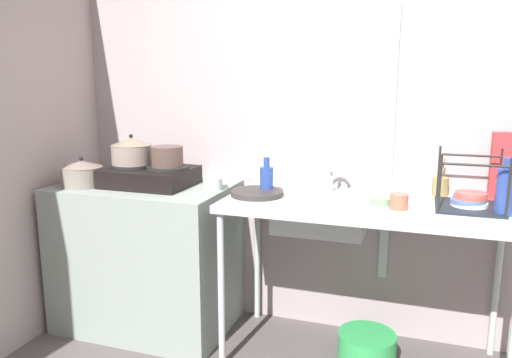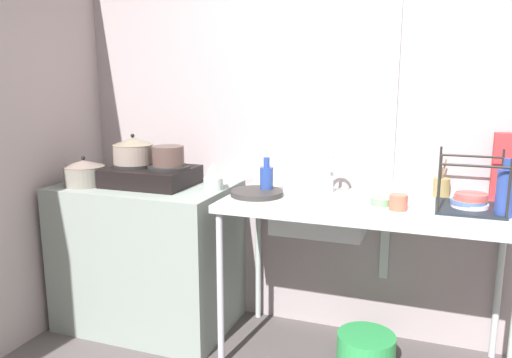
{
  "view_description": "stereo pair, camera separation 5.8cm",
  "coord_description": "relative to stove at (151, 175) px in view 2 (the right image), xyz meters",
  "views": [
    {
      "loc": [
        0.09,
        -1.45,
        1.53
      ],
      "look_at": [
        -0.79,
        1.11,
        0.99
      ],
      "focal_mm": 34.8,
      "sensor_mm": 36.0,
      "label": 1
    },
    {
      "loc": [
        0.14,
        -1.43,
        1.53
      ],
      "look_at": [
        -0.79,
        1.11,
        0.99
      ],
      "focal_mm": 34.8,
      "sensor_mm": 36.0,
      "label": 2
    }
  ],
  "objects": [
    {
      "name": "wall_back",
      "position": [
        1.46,
        0.39,
        0.27
      ],
      "size": [
        4.93,
        0.1,
        2.46
      ],
      "primitive_type": "cube",
      "color": "#9F9093",
      "rests_on": "ground"
    },
    {
      "name": "wall_metal_strip",
      "position": [
        1.36,
        0.33,
        0.39
      ],
      "size": [
        0.05,
        0.01,
        1.97
      ],
      "primitive_type": "cube",
      "color": "#B2BBBB"
    },
    {
      "name": "counter_concrete",
      "position": [
        -0.04,
        0.0,
        -0.51
      ],
      "size": [
        1.04,
        0.68,
        0.9
      ],
      "primitive_type": "cube",
      "color": "gray",
      "rests_on": "ground"
    },
    {
      "name": "counter_sink",
      "position": [
        1.28,
        0.0,
        -0.12
      ],
      "size": [
        1.48,
        0.68,
        0.9
      ],
      "color": "#B2BBBB",
      "rests_on": "ground"
    },
    {
      "name": "stove",
      "position": [
        0.0,
        0.0,
        0.0
      ],
      "size": [
        0.5,
        0.4,
        0.13
      ],
      "color": "black",
      "rests_on": "counter_concrete"
    },
    {
      "name": "pot_on_left_burner",
      "position": [
        -0.12,
        0.0,
        0.15
      ],
      "size": [
        0.24,
        0.24,
        0.18
      ],
      "color": "gray",
      "rests_on": "stove"
    },
    {
      "name": "pot_on_right_burner",
      "position": [
        0.12,
        0.0,
        0.12
      ],
      "size": [
        0.19,
        0.19,
        0.12
      ],
      "color": "#4E3A34",
      "rests_on": "stove"
    },
    {
      "name": "pot_beside_stove",
      "position": [
        -0.37,
        -0.15,
        0.02
      ],
      "size": [
        0.24,
        0.24,
        0.18
      ],
      "color": "gray",
      "rests_on": "counter_concrete"
    },
    {
      "name": "percolator",
      "position": [
        0.41,
        0.01,
        0.02
      ],
      "size": [
        0.11,
        0.11,
        0.16
      ],
      "color": "#B8CBBD",
      "rests_on": "counter_concrete"
    },
    {
      "name": "sink_basin",
      "position": [
        1.05,
        -0.02,
        -0.14
      ],
      "size": [
        0.48,
        0.33,
        0.17
      ],
      "primitive_type": "cube",
      "color": "#B2BBBB",
      "rests_on": "counter_sink"
    },
    {
      "name": "faucet",
      "position": [
        1.07,
        0.13,
        0.12
      ],
      "size": [
        0.13,
        0.07,
        0.27
      ],
      "color": "#B2BBBB",
      "rests_on": "counter_sink"
    },
    {
      "name": "frying_pan",
      "position": [
        0.69,
        -0.04,
        -0.05
      ],
      "size": [
        0.29,
        0.29,
        0.03
      ],
      "primitive_type": "cylinder",
      "color": "#312D2C",
      "rests_on": "counter_sink"
    },
    {
      "name": "dish_rack",
      "position": [
        1.78,
        0.04,
        -0.02
      ],
      "size": [
        0.31,
        0.33,
        0.29
      ],
      "color": "black",
      "rests_on": "counter_sink"
    },
    {
      "name": "cup_by_rack",
      "position": [
        1.45,
        -0.09,
        -0.02
      ],
      "size": [
        0.09,
        0.09,
        0.08
      ],
      "primitive_type": "cylinder",
      "color": "#B25943",
      "rests_on": "counter_sink"
    },
    {
      "name": "small_bowl_on_drainboard",
      "position": [
        1.36,
        -0.02,
        -0.04
      ],
      "size": [
        0.11,
        0.11,
        0.04
      ],
      "primitive_type": "cylinder",
      "color": "#6B9D6B",
      "rests_on": "counter_sink"
    },
    {
      "name": "bottle_by_sink",
      "position": [
        0.73,
        0.02,
        0.02
      ],
      "size": [
        0.07,
        0.07,
        0.2
      ],
      "color": "navy",
      "rests_on": "counter_sink"
    },
    {
      "name": "bottle_by_rack",
      "position": [
        1.92,
        -0.05,
        0.06
      ],
      "size": [
        0.08,
        0.08,
        0.27
      ],
      "color": "navy",
      "rests_on": "counter_sink"
    },
    {
      "name": "cereal_box",
      "position": [
        1.97,
        0.28,
        0.12
      ],
      "size": [
        0.17,
        0.07,
        0.36
      ],
      "primitive_type": "cube",
      "rotation": [
        0.0,
        0.0,
        0.0
      ],
      "color": "red",
      "rests_on": "counter_sink"
    },
    {
      "name": "utensil_jar",
      "position": [
        1.65,
        0.28,
        -0.01
      ],
      "size": [
        0.09,
        0.09,
        0.21
      ],
      "color": "olive",
      "rests_on": "counter_sink"
    },
    {
      "name": "bucket_on_floor",
      "position": [
        1.32,
        -0.04,
        -0.87
      ],
      "size": [
        0.31,
        0.31,
        0.18
      ],
      "primitive_type": "cylinder",
      "color": "green",
      "rests_on": "ground"
    }
  ]
}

